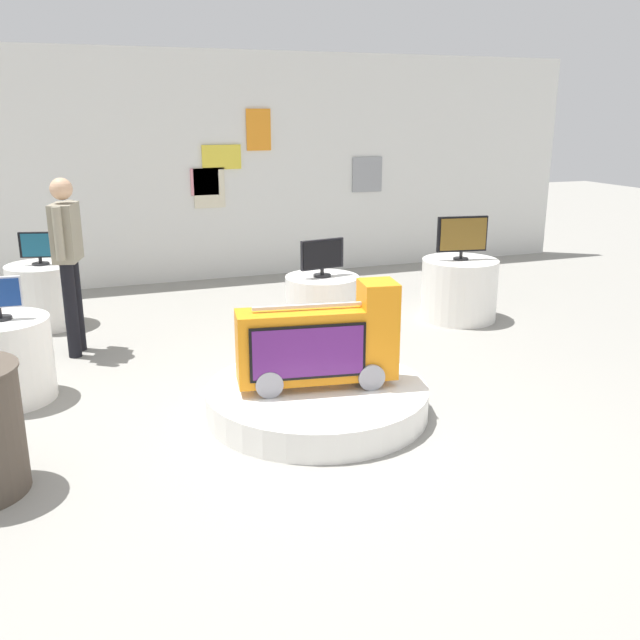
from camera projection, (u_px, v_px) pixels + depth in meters
The scene contains 12 objects.
ground_plane at pixel (311, 436), 5.00m from camera, with size 30.00×30.00×0.00m, color gray.
back_wall_display at pixel (181, 169), 9.20m from camera, with size 11.64×0.13×3.00m.
main_display_pedestal at pixel (317, 399), 5.36m from camera, with size 1.69×1.69×0.22m, color white.
novelty_firetruck_tv at pixel (320, 345), 5.23m from camera, with size 1.23×0.51×0.79m.
display_pedestal_left_rear at pixel (322, 309), 6.97m from camera, with size 0.73×0.73×0.67m, color white.
tv_on_left_rear at pixel (322, 256), 6.81m from camera, with size 0.46×0.18×0.37m.
display_pedestal_center_rear at pixel (44, 295), 7.50m from camera, with size 0.74×0.74×0.67m, color white.
tv_on_center_rear at pixel (39, 247), 7.35m from camera, with size 0.39×0.18×0.35m.
display_pedestal_right_rear at pixel (459, 289), 7.75m from camera, with size 0.83×0.83×0.67m, color white.
tv_on_right_rear at pixel (462, 235), 7.57m from camera, with size 0.56×0.17×0.47m.
display_pedestal_far_right at pixel (6, 360), 5.55m from camera, with size 0.72×0.72×0.67m, color white.
shopper_browsing_near_truck at pixel (68, 253), 6.44m from camera, with size 0.29×0.54×1.66m.
Camera 1 is at (-1.50, -4.30, 2.22)m, focal length 39.31 mm.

